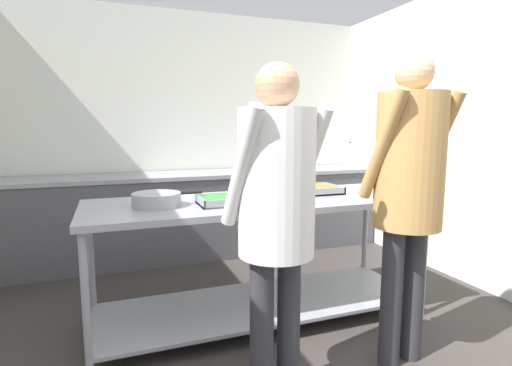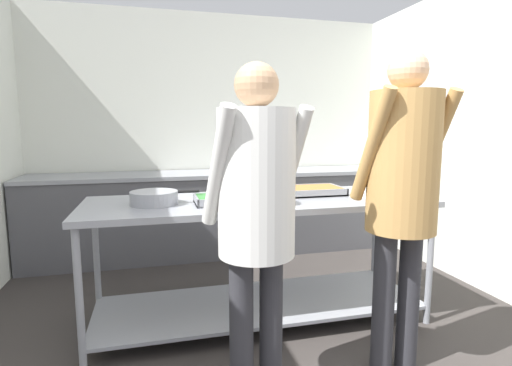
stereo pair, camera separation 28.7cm
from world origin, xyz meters
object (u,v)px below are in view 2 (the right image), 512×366
Objects in this scene: sauce_pan at (154,197)px; serving_tray_roast at (224,200)px; serving_tray_vegetables at (312,191)px; guest_serving_right at (256,200)px; plate_stack at (372,193)px; guest_serving_left at (402,180)px; broccoli_bowl at (277,198)px; water_bottle at (369,156)px.

sauce_pan is 0.45m from serving_tray_roast.
serving_tray_vegetables is 1.16m from guest_serving_right.
serving_tray_vegetables is (0.71, 0.20, 0.00)m from serving_tray_roast.
sauce_pan is 1.16m from serving_tray_vegetables.
serving_tray_vegetables reaches higher than plate_stack.
plate_stack is (1.09, -0.01, -0.00)m from serving_tray_roast.
serving_tray_vegetables is at bearing 100.04° from guest_serving_left.
guest_serving_left is (0.53, -0.58, 0.18)m from broccoli_bowl.
water_bottle reaches higher than broccoli_bowl.
plate_stack is 0.15× the size of guest_serving_right.
guest_serving_right reaches higher than plate_stack.
sauce_pan is 1.82× the size of plate_stack.
water_bottle is (1.31, 1.45, 0.13)m from serving_tray_vegetables.
broccoli_bowl is at bearing 64.35° from guest_serving_right.
serving_tray_roast is 0.22× the size of guest_serving_right.
guest_serving_right is (0.48, -0.81, 0.10)m from sauce_pan.
water_bottle is at bearing 46.24° from broccoli_bowl.
water_bottle is (1.16, 2.34, -0.06)m from guest_serving_left.
guest_serving_right is at bearing -145.44° from plate_stack.
sauce_pan is at bearing 176.83° from plate_stack.
broccoli_bowl is (0.78, -0.18, -0.01)m from sauce_pan.
guest_serving_left is 5.85× the size of water_bottle.
guest_serving_left reaches higher than water_bottle.
broccoli_bowl reaches higher than serving_tray_roast.
guest_serving_left is at bearing 3.47° from guest_serving_right.
sauce_pan is 2.93m from water_bottle.
guest_serving_left is at bearing -108.16° from plate_stack.
guest_serving_left reaches higher than serving_tray_roast.
water_bottle is at bearing 50.24° from guest_serving_right.
plate_stack is (0.38, -0.21, -0.00)m from serving_tray_vegetables.
serving_tray_roast is 1.12m from guest_serving_left.
guest_serving_right reaches higher than serving_tray_roast.
serving_tray_roast is 0.35m from broccoli_bowl.
guest_serving_left is 1.06× the size of guest_serving_right.
broccoli_bowl is 0.53× the size of serving_tray_vegetables.
guest_serving_right is at bearing -115.65° from broccoli_bowl.
serving_tray_roast is 1.21× the size of water_bottle.
guest_serving_right is (-0.30, -0.63, 0.11)m from broccoli_bowl.
broccoli_bowl is (0.34, -0.10, 0.02)m from serving_tray_roast.
serving_tray_roast is 2.62m from water_bottle.
guest_serving_left is (-0.22, -0.67, 0.19)m from plate_stack.
broccoli_bowl is 0.71m from guest_serving_right.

